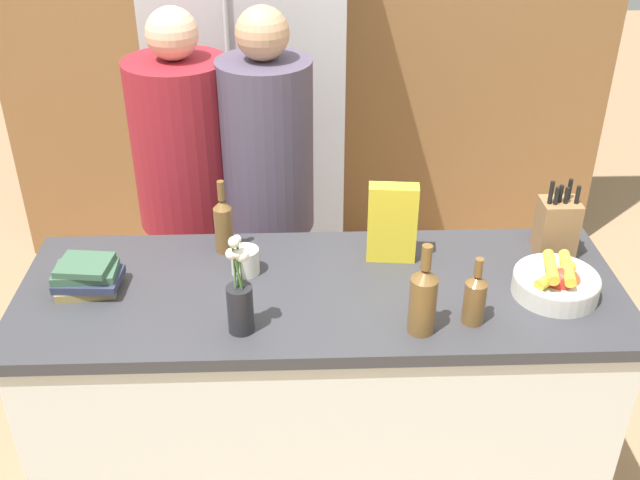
# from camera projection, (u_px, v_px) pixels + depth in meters

# --- Properties ---
(kitchen_island) EXTENTS (1.87, 0.68, 0.89)m
(kitchen_island) POSITION_uv_depth(u_px,v_px,m) (321.00, 395.00, 2.54)
(kitchen_island) COLOR silver
(kitchen_island) RESTS_ON ground_plane
(back_wall_wood) EXTENTS (3.07, 0.12, 2.60)m
(back_wall_wood) POSITION_uv_depth(u_px,v_px,m) (308.00, 13.00, 3.61)
(back_wall_wood) COLOR olive
(back_wall_wood) RESTS_ON ground_plane
(refrigerator) EXTENTS (0.83, 0.62, 2.03)m
(refrigerator) POSITION_uv_depth(u_px,v_px,m) (250.00, 96.00, 3.44)
(refrigerator) COLOR #B7B7BC
(refrigerator) RESTS_ON ground_plane
(fruit_bowl) EXTENTS (0.26, 0.26, 0.12)m
(fruit_bowl) POSITION_uv_depth(u_px,v_px,m) (557.00, 282.00, 2.26)
(fruit_bowl) COLOR silver
(fruit_bowl) RESTS_ON kitchen_island
(knife_block) EXTENTS (0.12, 0.10, 0.27)m
(knife_block) POSITION_uv_depth(u_px,v_px,m) (557.00, 226.00, 2.44)
(knife_block) COLOR olive
(knife_block) RESTS_ON kitchen_island
(flower_vase) EXTENTS (0.07, 0.07, 0.32)m
(flower_vase) POSITION_uv_depth(u_px,v_px,m) (240.00, 298.00, 2.07)
(flower_vase) COLOR #232328
(flower_vase) RESTS_ON kitchen_island
(cereal_box) EXTENTS (0.16, 0.08, 0.27)m
(cereal_box) POSITION_uv_depth(u_px,v_px,m) (392.00, 223.00, 2.39)
(cereal_box) COLOR yellow
(cereal_box) RESTS_ON kitchen_island
(coffee_mug) EXTENTS (0.09, 0.12, 0.08)m
(coffee_mug) POSITION_uv_depth(u_px,v_px,m) (245.00, 261.00, 2.36)
(coffee_mug) COLOR silver
(coffee_mug) RESTS_ON kitchen_island
(book_stack) EXTENTS (0.20, 0.16, 0.10)m
(book_stack) POSITION_uv_depth(u_px,v_px,m) (87.00, 277.00, 2.28)
(book_stack) COLOR #99844C
(book_stack) RESTS_ON kitchen_island
(bottle_oil) EXTENTS (0.08, 0.08, 0.28)m
(bottle_oil) POSITION_uv_depth(u_px,v_px,m) (423.00, 298.00, 2.07)
(bottle_oil) COLOR brown
(bottle_oil) RESTS_ON kitchen_island
(bottle_vinegar) EXTENTS (0.06, 0.06, 0.21)m
(bottle_vinegar) POSITION_uv_depth(u_px,v_px,m) (475.00, 297.00, 2.12)
(bottle_vinegar) COLOR brown
(bottle_vinegar) RESTS_ON kitchen_island
(bottle_wine) EXTENTS (0.06, 0.06, 0.26)m
(bottle_wine) POSITION_uv_depth(u_px,v_px,m) (223.00, 224.00, 2.45)
(bottle_wine) COLOR brown
(bottle_wine) RESTS_ON kitchen_island
(person_at_sink) EXTENTS (0.38, 0.38, 1.59)m
(person_at_sink) POSITION_uv_depth(u_px,v_px,m) (188.00, 192.00, 2.89)
(person_at_sink) COLOR #383842
(person_at_sink) RESTS_ON ground_plane
(person_in_blue) EXTENTS (0.34, 0.34, 1.61)m
(person_in_blue) POSITION_uv_depth(u_px,v_px,m) (269.00, 194.00, 2.84)
(person_in_blue) COLOR #383842
(person_in_blue) RESTS_ON ground_plane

